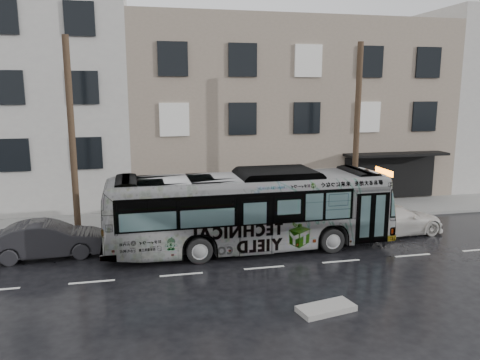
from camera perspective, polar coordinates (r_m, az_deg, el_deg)
The scene contains 10 objects.
ground at distance 20.71m, azimuth 1.12°, elevation -8.17°, with size 120.00×120.00×0.00m, color black.
sidewalk at distance 25.26m, azimuth -1.48°, elevation -4.47°, with size 90.00×3.60×0.15m, color gray.
building_taupe at distance 33.17m, azimuth 4.47°, elevation 8.65°, with size 20.00×12.00×11.00m, color gray.
utility_pole_front at distance 25.02m, azimuth 14.04°, elevation 5.72°, with size 0.30×0.30×9.00m, color #403020.
utility_pole_rear at distance 22.62m, azimuth -19.80°, elevation 4.89°, with size 0.30×0.30×9.00m, color #403020.
sign_post at distance 26.01m, azimuth 15.88°, elevation -1.55°, with size 0.06×0.06×2.40m, color slate.
bus at distance 20.03m, azimuth 1.22°, elevation -3.70°, with size 2.89×12.33×3.44m, color #B2B2B2.
white_sedan at distance 23.48m, azimuth 18.05°, elevation -4.55°, with size 2.04×5.03×1.46m, color beige.
dark_sedan at distance 20.85m, azimuth -22.38°, elevation -6.72°, with size 1.58×4.53×1.49m, color black.
slush_pile at distance 15.29m, azimuth 10.46°, elevation -15.15°, with size 1.80×0.80×0.18m, color gray.
Camera 1 is at (-4.59, -19.03, 6.74)m, focal length 35.00 mm.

